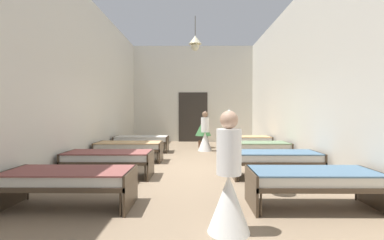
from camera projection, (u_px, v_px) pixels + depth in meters
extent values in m
cube|color=#8C755B|center=(192.00, 170.00, 6.99)|extent=(6.39, 13.29, 0.10)
cube|color=silver|center=(193.00, 94.00, 13.36)|extent=(6.19, 0.20, 4.66)
cube|color=silver|center=(75.00, 78.00, 6.94)|extent=(0.20, 12.69, 4.66)
cube|color=silver|center=(310.00, 77.00, 6.90)|extent=(0.20, 12.69, 4.66)
cube|color=#2D2823|center=(193.00, 117.00, 13.27)|extent=(1.40, 0.06, 2.40)
cylinder|color=brown|center=(195.00, 26.00, 9.08)|extent=(0.02, 0.02, 0.65)
cone|color=beige|center=(195.00, 40.00, 9.09)|extent=(0.44, 0.44, 0.28)
sphere|color=beige|center=(195.00, 46.00, 9.10)|extent=(0.28, 0.28, 0.28)
cylinder|color=#473828|center=(28.00, 189.00, 4.51)|extent=(0.03, 0.03, 0.34)
cylinder|color=#473828|center=(121.00, 204.00, 3.78)|extent=(0.03, 0.03, 0.34)
cylinder|color=#473828|center=(132.00, 189.00, 4.50)|extent=(0.03, 0.03, 0.34)
cube|color=#473828|center=(70.00, 183.00, 4.14)|extent=(1.90, 0.84, 0.07)
cube|color=#473828|center=(9.00, 188.00, 4.15)|extent=(0.04, 0.84, 0.57)
cube|color=#473828|center=(131.00, 189.00, 4.14)|extent=(0.04, 0.84, 0.57)
cube|color=silver|center=(70.00, 176.00, 4.14)|extent=(1.82, 0.78, 0.14)
cube|color=#8C4C47|center=(70.00, 171.00, 4.14)|extent=(1.86, 0.82, 0.02)
cylinder|color=#473828|center=(261.00, 205.00, 3.77)|extent=(0.03, 0.03, 0.34)
cylinder|color=#473828|center=(250.00, 190.00, 4.49)|extent=(0.03, 0.03, 0.34)
cylinder|color=#473828|center=(356.00, 190.00, 4.47)|extent=(0.03, 0.03, 0.34)
cube|color=#473828|center=(313.00, 183.00, 4.11)|extent=(1.90, 0.84, 0.07)
cube|color=#473828|center=(251.00, 189.00, 4.12)|extent=(0.04, 0.84, 0.57)
cube|color=#473828|center=(374.00, 189.00, 4.11)|extent=(0.04, 0.84, 0.57)
cube|color=silver|center=(313.00, 176.00, 4.11)|extent=(1.82, 0.78, 0.14)
cube|color=slate|center=(313.00, 171.00, 4.11)|extent=(1.86, 0.82, 0.02)
cylinder|color=#473828|center=(62.00, 173.00, 5.69)|extent=(0.03, 0.03, 0.34)
cylinder|color=#473828|center=(77.00, 166.00, 6.41)|extent=(0.03, 0.03, 0.34)
cylinder|color=#473828|center=(145.00, 173.00, 5.68)|extent=(0.03, 0.03, 0.34)
cylinder|color=#473828|center=(151.00, 166.00, 6.40)|extent=(0.03, 0.03, 0.34)
cube|color=#473828|center=(109.00, 160.00, 6.04)|extent=(1.90, 0.84, 0.07)
cube|color=#473828|center=(67.00, 164.00, 6.05)|extent=(0.04, 0.84, 0.57)
cube|color=#473828|center=(151.00, 164.00, 6.04)|extent=(0.04, 0.84, 0.57)
cube|color=white|center=(109.00, 156.00, 6.04)|extent=(1.82, 0.78, 0.14)
cube|color=#8C4C47|center=(109.00, 152.00, 6.04)|extent=(1.86, 0.82, 0.02)
cylinder|color=#473828|center=(238.00, 173.00, 5.67)|extent=(0.03, 0.03, 0.34)
cylinder|color=#473828|center=(233.00, 167.00, 6.39)|extent=(0.03, 0.03, 0.34)
cylinder|color=#473828|center=(322.00, 174.00, 5.65)|extent=(0.03, 0.03, 0.34)
cylinder|color=#473828|center=(308.00, 167.00, 6.37)|extent=(0.03, 0.03, 0.34)
cube|color=#473828|center=(275.00, 161.00, 6.01)|extent=(1.90, 0.84, 0.07)
cube|color=#473828|center=(233.00, 165.00, 6.02)|extent=(0.04, 0.84, 0.57)
cube|color=#473828|center=(317.00, 165.00, 6.01)|extent=(0.04, 0.84, 0.57)
cube|color=white|center=(275.00, 156.00, 6.01)|extent=(1.82, 0.78, 0.14)
cube|color=slate|center=(275.00, 152.00, 6.01)|extent=(1.86, 0.82, 0.02)
cylinder|color=#473828|center=(95.00, 158.00, 7.59)|extent=(0.03, 0.03, 0.34)
cylinder|color=#473828|center=(104.00, 154.00, 8.31)|extent=(0.03, 0.03, 0.34)
cylinder|color=#473828|center=(157.00, 158.00, 7.58)|extent=(0.03, 0.03, 0.34)
cylinder|color=#473828|center=(161.00, 154.00, 8.30)|extent=(0.03, 0.03, 0.34)
cube|color=#473828|center=(129.00, 149.00, 7.94)|extent=(1.90, 0.84, 0.07)
cube|color=#473828|center=(98.00, 152.00, 7.95)|extent=(0.04, 0.84, 0.57)
cube|color=#473828|center=(161.00, 152.00, 7.94)|extent=(0.04, 0.84, 0.57)
cube|color=silver|center=(129.00, 145.00, 7.94)|extent=(1.82, 0.78, 0.14)
cube|color=tan|center=(129.00, 142.00, 7.93)|extent=(1.86, 0.82, 0.02)
cylinder|color=#473828|center=(227.00, 158.00, 7.57)|extent=(0.03, 0.03, 0.34)
cylinder|color=#473828|center=(224.00, 154.00, 8.29)|extent=(0.03, 0.03, 0.34)
cylinder|color=#473828|center=(290.00, 158.00, 7.55)|extent=(0.03, 0.03, 0.34)
cylinder|color=#473828|center=(282.00, 154.00, 8.27)|extent=(0.03, 0.03, 0.34)
cube|color=#473828|center=(256.00, 149.00, 7.91)|extent=(1.90, 0.84, 0.07)
cube|color=#473828|center=(224.00, 152.00, 7.92)|extent=(0.04, 0.84, 0.57)
cube|color=#473828|center=(288.00, 152.00, 7.91)|extent=(0.04, 0.84, 0.57)
cube|color=silver|center=(256.00, 145.00, 7.91)|extent=(1.82, 0.78, 0.14)
cube|color=slate|center=(256.00, 143.00, 7.91)|extent=(1.86, 0.82, 0.02)
cylinder|color=#473828|center=(115.00, 149.00, 9.49)|extent=(0.03, 0.03, 0.34)
cylinder|color=#473828|center=(121.00, 146.00, 10.21)|extent=(0.03, 0.03, 0.34)
cylinder|color=#473828|center=(165.00, 149.00, 9.48)|extent=(0.03, 0.03, 0.34)
cylinder|color=#473828|center=(167.00, 146.00, 10.20)|extent=(0.03, 0.03, 0.34)
cube|color=#473828|center=(142.00, 142.00, 9.84)|extent=(1.90, 0.84, 0.07)
cube|color=#473828|center=(116.00, 144.00, 9.85)|extent=(0.04, 0.84, 0.57)
cube|color=#473828|center=(167.00, 144.00, 9.84)|extent=(0.04, 0.84, 0.57)
cube|color=white|center=(142.00, 139.00, 9.84)|extent=(1.82, 0.78, 0.14)
cube|color=beige|center=(142.00, 136.00, 9.83)|extent=(1.86, 0.82, 0.02)
cylinder|color=#473828|center=(221.00, 149.00, 9.46)|extent=(0.03, 0.03, 0.34)
cylinder|color=#473828|center=(219.00, 146.00, 10.18)|extent=(0.03, 0.03, 0.34)
cylinder|color=#473828|center=(271.00, 149.00, 9.45)|extent=(0.03, 0.03, 0.34)
cylinder|color=#473828|center=(265.00, 146.00, 10.17)|extent=(0.03, 0.03, 0.34)
cube|color=#473828|center=(244.00, 142.00, 9.81)|extent=(1.90, 0.84, 0.07)
cube|color=#473828|center=(218.00, 144.00, 9.82)|extent=(0.04, 0.84, 0.57)
cube|color=#473828|center=(270.00, 144.00, 9.81)|extent=(0.04, 0.84, 0.57)
cube|color=white|center=(244.00, 139.00, 9.81)|extent=(1.82, 0.78, 0.14)
cube|color=tan|center=(244.00, 137.00, 9.81)|extent=(1.86, 0.82, 0.02)
cone|color=white|center=(229.00, 203.00, 3.29)|extent=(0.52, 0.52, 0.70)
cylinder|color=white|center=(229.00, 152.00, 3.27)|extent=(0.30, 0.30, 0.55)
sphere|color=tan|center=(229.00, 120.00, 3.26)|extent=(0.22, 0.22, 0.22)
cone|color=white|center=(229.00, 113.00, 3.25)|extent=(0.18, 0.18, 0.10)
cone|color=white|center=(205.00, 142.00, 10.09)|extent=(0.52, 0.52, 0.70)
cylinder|color=white|center=(205.00, 125.00, 10.07)|extent=(0.30, 0.30, 0.55)
sphere|color=#846047|center=(205.00, 114.00, 10.06)|extent=(0.22, 0.22, 0.22)
cone|color=white|center=(205.00, 112.00, 10.06)|extent=(0.18, 0.18, 0.10)
cylinder|color=brown|center=(203.00, 144.00, 11.04)|extent=(0.40, 0.40, 0.29)
cylinder|color=brown|center=(203.00, 138.00, 11.03)|extent=(0.06, 0.06, 0.20)
cone|color=#3D7A42|center=(203.00, 128.00, 11.02)|extent=(0.65, 0.65, 0.65)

